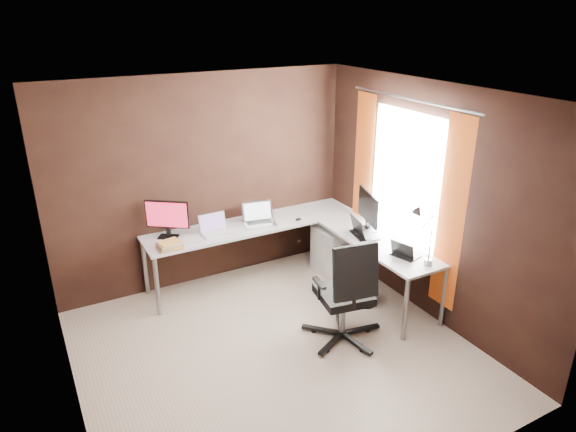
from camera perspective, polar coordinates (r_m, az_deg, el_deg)
The scene contains 15 objects.
room at distance 4.76m, azimuth 1.90°, elevation -1.00°, with size 3.60×3.60×2.50m.
desk at distance 6.00m, azimuth 1.24°, elevation -2.15°, with size 2.65×2.25×0.73m.
drawer_pedestal at distance 6.53m, azimuth 5.20°, elevation -3.80°, with size 0.42×0.50×0.60m, color white.
monitor_left at distance 5.89m, azimuth -13.27°, elevation -0.10°, with size 0.42×0.31×0.43m.
monitor_right at distance 5.99m, azimuth 8.90°, elevation 0.80°, with size 0.20×0.55×0.46m.
laptop_white at distance 5.98m, azimuth -8.15°, elevation -1.42°, with size 0.33×0.24×0.22m.
laptop_silver at distance 6.19m, azimuth -3.27°, elevation -0.31°, with size 0.42×0.33×0.25m.
laptop_black_big at distance 5.90m, azimuth 8.22°, elevation -1.75°, with size 0.31×0.38×0.23m.
laptop_black_small at distance 5.50m, azimuth 12.77°, elevation -4.05°, with size 0.26×0.31×0.18m.
book_stack at distance 5.69m, azimuth -13.03°, elevation -3.18°, with size 0.26×0.22×0.08m.
mouse_left at distance 5.71m, azimuth -11.90°, elevation -3.20°, with size 0.09×0.05×0.03m, color black.
mouse_corner at distance 6.27m, azimuth 1.16°, elevation -0.37°, with size 0.08×0.05×0.03m, color black.
desk_lamp at distance 5.25m, azimuth 14.68°, elevation -1.42°, with size 0.19×0.23×0.61m.
office_chair at distance 5.24m, azimuth 6.32°, elevation -10.47°, with size 0.64×0.65×1.14m.
wastebasket at distance 5.96m, azimuth 8.70°, elevation -8.54°, with size 0.23×0.23×0.27m, color black.
Camera 1 is at (-1.90, -3.69, 3.15)m, focal length 32.00 mm.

